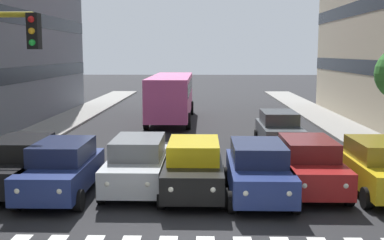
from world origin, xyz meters
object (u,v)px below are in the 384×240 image
car_2 (258,170)px  car_4 (138,163)px  car_5 (62,169)px  car_0 (380,167)px  bus_behind_traffic (171,93)px  car_6 (19,164)px  street_lamp_right (0,51)px  car_1 (308,165)px  car_3 (194,167)px  car_row2_0 (279,129)px

car_2 → car_4: size_ratio=1.00×
car_2 → car_5: same height
car_0 → bus_behind_traffic: 18.45m
car_6 → street_lamp_right: (1.81, -3.29, 3.67)m
car_5 → car_2: bearing=179.5°
bus_behind_traffic → car_2: bearing=102.7°
car_1 → car_3: same height
car_1 → bus_behind_traffic: bus_behind_traffic is taller
car_6 → car_3: bearing=176.7°
car_4 → street_lamp_right: bearing=-28.8°
car_2 → car_4: (3.86, -0.81, 0.00)m
car_2 → car_3: (2.01, -0.31, 0.00)m
car_4 → car_5: bearing=18.4°
car_1 → bus_behind_traffic: bearing=-71.2°
car_3 → car_6: (5.72, -0.33, 0.00)m
car_2 → car_6: 7.76m
bus_behind_traffic → car_5: bearing=82.4°
car_5 → bus_behind_traffic: bearing=-97.6°
car_0 → car_6: 11.67m
bus_behind_traffic → street_lamp_right: size_ratio=1.45×
car_5 → street_lamp_right: size_ratio=0.61×
car_0 → car_row2_0: size_ratio=1.00×
car_row2_0 → street_lamp_right: size_ratio=0.61×
street_lamp_right → car_5: bearing=131.2°
car_0 → bus_behind_traffic: size_ratio=0.42×
car_2 → car_row2_0: bearing=-103.0°
car_2 → car_5: bearing=-0.5°
car_3 → street_lamp_right: bearing=-25.7°
car_3 → car_row2_0: 8.78m
car_5 → car_6: size_ratio=1.00×
car_0 → car_1: bearing=-7.5°
car_5 → bus_behind_traffic: size_ratio=0.42×
bus_behind_traffic → car_row2_0: bearing=122.6°
car_1 → car_0: bearing=172.5°
car_2 → bus_behind_traffic: (3.86, -17.18, 0.97)m
car_0 → car_6: size_ratio=1.00×
car_1 → car_row2_0: (-0.17, -7.40, 0.00)m
street_lamp_right → car_2: bearing=157.6°
car_1 → street_lamp_right: size_ratio=0.61×
car_5 → car_0: bearing=-177.5°
car_2 → car_5: (6.15, -0.05, 0.00)m
car_4 → car_row2_0: 9.35m
car_0 → car_5: 10.09m
car_1 → car_row2_0: 7.40m
car_6 → car_row2_0: (-9.63, -7.54, 0.00)m
car_0 → car_row2_0: (2.04, -7.69, 0.00)m
car_2 → car_row2_0: (-1.89, -8.18, 0.00)m
car_6 → bus_behind_traffic: bearing=-103.2°
car_3 → car_4: bearing=-15.2°
car_3 → car_row2_0: same height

